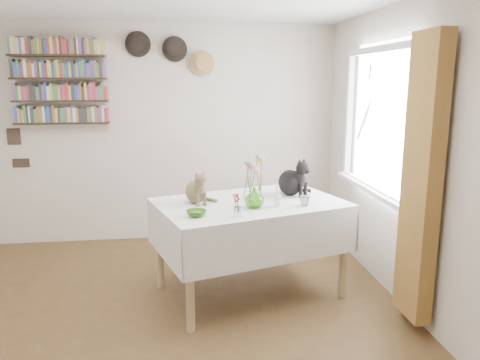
{
  "coord_description": "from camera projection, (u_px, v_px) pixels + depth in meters",
  "views": [
    {
      "loc": [
        0.17,
        -3.22,
        1.86
      ],
      "look_at": [
        0.66,
        0.53,
        1.05
      ],
      "focal_mm": 35.0,
      "sensor_mm": 36.0,
      "label": 1
    }
  ],
  "objects": [
    {
      "name": "green_bowl",
      "position": [
        196.0,
        213.0,
        3.59
      ],
      "size": [
        0.16,
        0.16,
        0.05
      ],
      "primitive_type": "imported",
      "rotation": [
        0.0,
        0.0,
        0.05
      ],
      "color": "#7EC940",
      "rests_on": "dining_table"
    },
    {
      "name": "curtain",
      "position": [
        421.0,
        180.0,
        3.38
      ],
      "size": [
        0.12,
        0.38,
        2.1
      ],
      "primitive_type": "cube",
      "color": "brown",
      "rests_on": "room"
    },
    {
      "name": "window",
      "position": [
        379.0,
        133.0,
        4.23
      ],
      "size": [
        0.12,
        1.52,
        1.32
      ],
      "color": "white",
      "rests_on": "room"
    },
    {
      "name": "berry_jar",
      "position": [
        237.0,
        206.0,
        3.56
      ],
      "size": [
        0.05,
        0.05,
        0.21
      ],
      "color": "white",
      "rests_on": "dining_table"
    },
    {
      "name": "flower_vase",
      "position": [
        254.0,
        198.0,
        3.83
      ],
      "size": [
        0.22,
        0.22,
        0.17
      ],
      "primitive_type": "imported",
      "rotation": [
        0.0,
        0.0,
        0.56
      ],
      "color": "#7EC940",
      "rests_on": "dining_table"
    },
    {
      "name": "flower_bouquet",
      "position": [
        254.0,
        167.0,
        3.78
      ],
      "size": [
        0.17,
        0.12,
        0.39
      ],
      "color": "#4C7233",
      "rests_on": "flower_vase"
    },
    {
      "name": "tabby_cat",
      "position": [
        196.0,
        186.0,
        3.98
      ],
      "size": [
        0.27,
        0.3,
        0.29
      ],
      "primitive_type": null,
      "rotation": [
        0.0,
        0.0,
        0.35
      ],
      "color": "olive",
      "rests_on": "dining_table"
    },
    {
      "name": "room",
      "position": [
        155.0,
        170.0,
        3.23
      ],
      "size": [
        4.08,
        4.58,
        2.58
      ],
      "color": "brown",
      "rests_on": "ground"
    },
    {
      "name": "black_cat",
      "position": [
        290.0,
        176.0,
        4.24
      ],
      "size": [
        0.38,
        0.38,
        0.35
      ],
      "primitive_type": null,
      "rotation": [
        0.0,
        0.0,
        0.73
      ],
      "color": "black",
      "rests_on": "dining_table"
    },
    {
      "name": "wall_art_plaques",
      "position": [
        17.0,
        148.0,
        5.21
      ],
      "size": [
        0.21,
        0.02,
        0.44
      ],
      "color": "#38281E",
      "rests_on": "room"
    },
    {
      "name": "dining_table",
      "position": [
        250.0,
        225.0,
        4.07
      ],
      "size": [
        1.78,
        1.42,
        0.83
      ],
      "color": "white",
      "rests_on": "room"
    },
    {
      "name": "porcelain_figurine",
      "position": [
        306.0,
        190.0,
        4.3
      ],
      "size": [
        0.04,
        0.04,
        0.09
      ],
      "color": "white",
      "rests_on": "dining_table"
    },
    {
      "name": "candlestick",
      "position": [
        277.0,
        199.0,
        3.87
      ],
      "size": [
        0.05,
        0.05,
        0.18
      ],
      "color": "white",
      "rests_on": "dining_table"
    },
    {
      "name": "wall_hats",
      "position": [
        172.0,
        52.0,
        5.18
      ],
      "size": [
        0.98,
        0.09,
        0.48
      ],
      "color": "black",
      "rests_on": "room"
    },
    {
      "name": "drinking_glass",
      "position": [
        305.0,
        201.0,
        3.9
      ],
      "size": [
        0.1,
        0.1,
        0.08
      ],
      "primitive_type": "imported",
      "rotation": [
        0.0,
        0.0,
        0.08
      ],
      "color": "white",
      "rests_on": "dining_table"
    },
    {
      "name": "bookshelf_unit",
      "position": [
        59.0,
        82.0,
        5.06
      ],
      "size": [
        1.0,
        0.16,
        0.91
      ],
      "color": "#302113",
      "rests_on": "room"
    }
  ]
}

